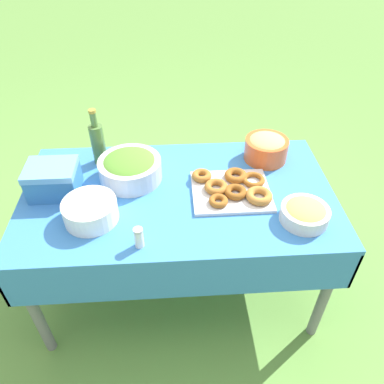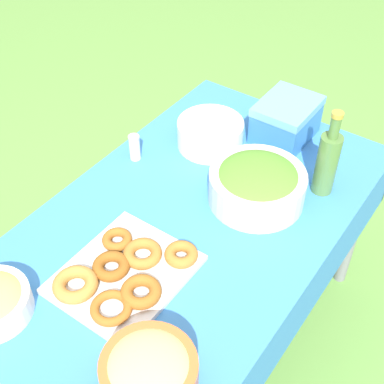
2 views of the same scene
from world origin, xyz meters
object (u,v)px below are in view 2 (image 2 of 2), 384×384
donut_platter (124,273)px  cooler_box (286,120)px  salad_bowl (257,184)px  pasta_bowl (149,374)px  plate_stack (210,134)px  olive_oil_bottle (327,161)px

donut_platter → cooler_box: size_ratio=1.74×
salad_bowl → pasta_bowl: (-0.70, -0.12, 0.00)m
plate_stack → cooler_box: size_ratio=1.02×
salad_bowl → donut_platter: (-0.49, 0.14, -0.04)m
plate_stack → cooler_box: (0.19, -0.20, 0.03)m
donut_platter → plate_stack: bearing=12.5°
olive_oil_bottle → cooler_box: 0.30m
plate_stack → olive_oil_bottle: 0.44m
olive_oil_bottle → pasta_bowl: bearing=178.2°
salad_bowl → plate_stack: size_ratio=1.30×
pasta_bowl → plate_stack: pasta_bowl is taller
plate_stack → olive_oil_bottle: size_ratio=0.77×
salad_bowl → olive_oil_bottle: size_ratio=1.01×
olive_oil_bottle → cooler_box: olive_oil_bottle is taller
pasta_bowl → olive_oil_bottle: olive_oil_bottle is taller
olive_oil_bottle → cooler_box: (0.18, 0.23, -0.04)m
donut_platter → olive_oil_bottle: (0.65, -0.29, 0.10)m
plate_stack → salad_bowl: bearing=-118.9°
donut_platter → cooler_box: (0.83, -0.05, 0.05)m
plate_stack → olive_oil_bottle: olive_oil_bottle is taller
olive_oil_bottle → cooler_box: size_ratio=1.32×
pasta_bowl → donut_platter: (0.21, 0.26, -0.05)m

